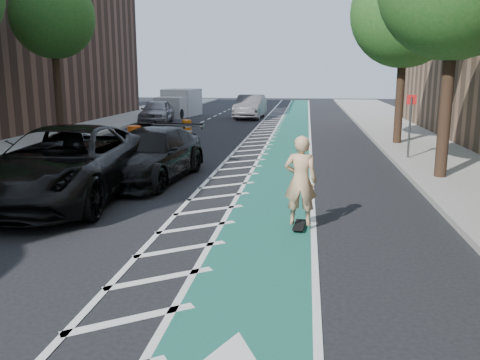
% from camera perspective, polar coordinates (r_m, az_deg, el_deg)
% --- Properties ---
extents(ground, '(120.00, 120.00, 0.00)m').
position_cam_1_polar(ground, '(8.98, -18.39, -10.02)').
color(ground, black).
rests_on(ground, ground).
extents(bike_lane, '(2.00, 90.00, 0.01)m').
position_cam_1_polar(bike_lane, '(17.78, 4.77, 1.34)').
color(bike_lane, '#164F3F').
rests_on(bike_lane, ground).
extents(buffer_strip, '(1.40, 90.00, 0.01)m').
position_cam_1_polar(buffer_strip, '(17.91, -0.03, 1.46)').
color(buffer_strip, silver).
rests_on(buffer_strip, ground).
extents(sidewalk_right, '(5.00, 90.00, 0.15)m').
position_cam_1_polar(sidewalk_right, '(18.64, 25.16, 0.95)').
color(sidewalk_right, gray).
rests_on(sidewalk_right, ground).
extents(curb_right, '(0.12, 90.00, 0.16)m').
position_cam_1_polar(curb_right, '(18.04, 17.73, 1.21)').
color(curb_right, gray).
rests_on(curb_right, ground).
extents(curb_left, '(0.12, 90.00, 0.16)m').
position_cam_1_polar(curb_left, '(20.79, -24.11, 2.09)').
color(curb_left, gray).
rests_on(curb_left, ground).
extents(tree_r_d, '(4.20, 4.20, 7.90)m').
position_cam_1_polar(tree_r_d, '(23.95, 18.14, 17.39)').
color(tree_r_d, '#382619').
rests_on(tree_r_d, ground).
extents(tree_l_d, '(4.20, 4.20, 7.90)m').
position_cam_1_polar(tree_l_d, '(26.33, -19.83, 16.74)').
color(tree_l_d, '#382619').
rests_on(tree_l_d, ground).
extents(sign_post, '(0.35, 0.08, 2.47)m').
position_cam_1_polar(sign_post, '(19.92, 18.53, 5.82)').
color(sign_post, '#4C4C4C').
rests_on(sign_post, ground).
extents(skateboard, '(0.29, 0.80, 0.11)m').
position_cam_1_polar(skateboard, '(10.93, 6.69, -5.04)').
color(skateboard, black).
rests_on(skateboard, ground).
extents(skateboarder, '(0.73, 0.51, 1.90)m').
position_cam_1_polar(skateboarder, '(10.69, 6.81, -0.06)').
color(skateboarder, tan).
rests_on(skateboarder, skateboard).
extents(suv_near, '(3.41, 6.96, 1.90)m').
position_cam_1_polar(suv_near, '(13.96, -19.00, 1.75)').
color(suv_near, black).
rests_on(suv_near, ground).
extents(suv_far, '(2.74, 5.62, 1.58)m').
position_cam_1_polar(suv_far, '(15.88, -10.05, 2.79)').
color(suv_far, black).
rests_on(suv_far, ground).
extents(car_silver, '(2.24, 4.68, 1.54)m').
position_cam_1_polar(car_silver, '(34.12, -9.34, 7.60)').
color(car_silver, gray).
rests_on(car_silver, ground).
extents(car_grey, '(2.01, 5.22, 1.70)m').
position_cam_1_polar(car_grey, '(37.37, 1.16, 8.24)').
color(car_grey, '#5C5C61').
rests_on(car_grey, ground).
extents(box_truck, '(2.69, 5.10, 2.04)m').
position_cam_1_polar(box_truck, '(39.57, -6.85, 8.50)').
color(box_truck, silver).
rests_on(box_truck, ground).
extents(barrel_a, '(0.76, 0.76, 1.03)m').
position_cam_1_polar(barrel_a, '(16.37, -18.87, 1.53)').
color(barrel_a, '#FF660D').
rests_on(barrel_a, ground).
extents(barrel_b, '(0.74, 0.74, 1.01)m').
position_cam_1_polar(barrel_b, '(22.59, -11.75, 4.61)').
color(barrel_b, '#E44F0C').
rests_on(barrel_b, ground).
extents(barrel_c, '(0.63, 0.63, 0.86)m').
position_cam_1_polar(barrel_c, '(26.78, -6.00, 5.76)').
color(barrel_c, '#DD620B').
rests_on(barrel_c, ground).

